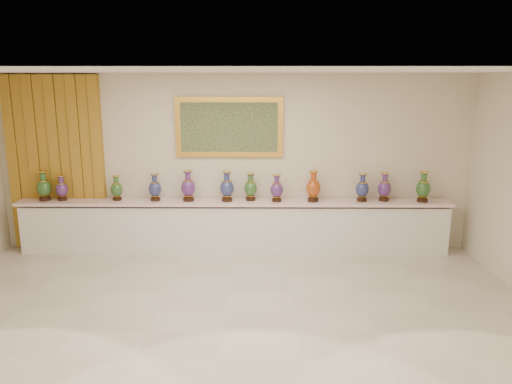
% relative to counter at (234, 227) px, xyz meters
% --- Properties ---
extents(ground, '(8.00, 8.00, 0.00)m').
position_rel_counter_xyz_m(ground, '(0.00, -2.27, -0.44)').
color(ground, beige).
rests_on(ground, ground).
extents(room, '(8.00, 8.00, 8.00)m').
position_rel_counter_xyz_m(room, '(-2.56, 0.17, 1.16)').
color(room, beige).
rests_on(room, ground).
extents(counter, '(7.28, 0.48, 0.90)m').
position_rel_counter_xyz_m(counter, '(0.00, 0.00, 0.00)').
color(counter, white).
rests_on(counter, ground).
extents(vase_0, '(0.27, 0.27, 0.50)m').
position_rel_counter_xyz_m(vase_0, '(-3.20, -0.03, 0.69)').
color(vase_0, black).
rests_on(vase_0, counter).
extents(vase_1, '(0.25, 0.25, 0.43)m').
position_rel_counter_xyz_m(vase_1, '(-2.90, -0.01, 0.66)').
color(vase_1, black).
rests_on(vase_1, counter).
extents(vase_2, '(0.23, 0.23, 0.43)m').
position_rel_counter_xyz_m(vase_2, '(-1.98, 0.00, 0.65)').
color(vase_2, black).
rests_on(vase_2, counter).
extents(vase_3, '(0.24, 0.24, 0.46)m').
position_rel_counter_xyz_m(vase_3, '(-1.33, -0.02, 0.67)').
color(vase_3, black).
rests_on(vase_3, counter).
extents(vase_4, '(0.29, 0.29, 0.52)m').
position_rel_counter_xyz_m(vase_4, '(-0.77, -0.03, 0.70)').
color(vase_4, black).
rests_on(vase_4, counter).
extents(vase_5, '(0.27, 0.27, 0.50)m').
position_rel_counter_xyz_m(vase_5, '(-0.12, -0.04, 0.69)').
color(vase_5, black).
rests_on(vase_5, counter).
extents(vase_6, '(0.23, 0.23, 0.47)m').
position_rel_counter_xyz_m(vase_6, '(0.28, 0.01, 0.67)').
color(vase_6, black).
rests_on(vase_6, counter).
extents(vase_7, '(0.24, 0.24, 0.46)m').
position_rel_counter_xyz_m(vase_7, '(0.72, -0.06, 0.67)').
color(vase_7, black).
rests_on(vase_7, counter).
extents(vase_8, '(0.27, 0.27, 0.52)m').
position_rel_counter_xyz_m(vase_8, '(1.33, -0.05, 0.70)').
color(vase_8, black).
rests_on(vase_8, counter).
extents(vase_9, '(0.27, 0.27, 0.47)m').
position_rel_counter_xyz_m(vase_9, '(2.15, -0.03, 0.68)').
color(vase_9, black).
rests_on(vase_9, counter).
extents(vase_10, '(0.26, 0.26, 0.48)m').
position_rel_counter_xyz_m(vase_10, '(2.52, 0.00, 0.68)').
color(vase_10, black).
rests_on(vase_10, counter).
extents(vase_11, '(0.31, 0.31, 0.51)m').
position_rel_counter_xyz_m(vase_11, '(3.15, -0.05, 0.69)').
color(vase_11, black).
rests_on(vase_11, counter).
extents(label_card, '(0.10, 0.06, 0.00)m').
position_rel_counter_xyz_m(label_card, '(-1.58, -0.14, 0.47)').
color(label_card, white).
rests_on(label_card, counter).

